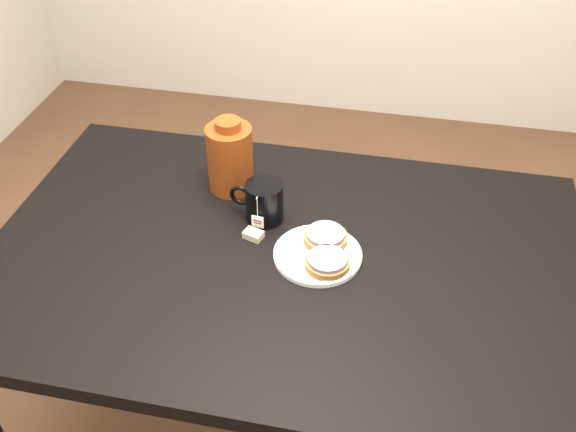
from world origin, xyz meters
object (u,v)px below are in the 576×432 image
at_px(plate, 318,254).
at_px(bagel_back, 325,237).
at_px(mug, 264,201).
at_px(bagel_package, 230,157).
at_px(bagel_front, 327,262).
at_px(table, 285,279).
at_px(teabag_pouch, 253,235).

distance_m(plate, bagel_back, 0.05).
distance_m(plate, mug, 0.20).
xyz_separation_m(bagel_back, bagel_package, (-0.28, 0.18, 0.07)).
bearing_deg(plate, bagel_package, 140.18).
relative_size(plate, mug, 1.45).
distance_m(plate, bagel_front, 0.05).
bearing_deg(plate, bagel_front, -54.07).
xyz_separation_m(table, bagel_back, (0.09, 0.05, 0.11)).
xyz_separation_m(bagel_front, teabag_pouch, (-0.19, 0.07, -0.02)).
height_order(plate, bagel_front, bagel_front).
bearing_deg(bagel_back, mug, 157.90).
relative_size(table, teabag_pouch, 31.11).
distance_m(bagel_back, bagel_package, 0.34).
height_order(bagel_back, bagel_package, bagel_package).
xyz_separation_m(table, bagel_package, (-0.19, 0.23, 0.18)).
bearing_deg(plate, bagel_back, 76.94).
xyz_separation_m(plate, bagel_back, (0.01, 0.05, 0.02)).
height_order(plate, bagel_back, bagel_back).
height_order(bagel_back, teabag_pouch, bagel_back).
bearing_deg(bagel_package, bagel_back, -32.57).
xyz_separation_m(bagel_back, bagel_front, (0.02, -0.08, 0.00)).
distance_m(plate, teabag_pouch, 0.17).
height_order(table, mug, mug).
distance_m(bagel_front, mug, 0.24).
relative_size(bagel_front, teabag_pouch, 3.04).
bearing_deg(table, bagel_back, 30.16).
distance_m(bagel_back, teabag_pouch, 0.17).
bearing_deg(teabag_pouch, bagel_back, 3.48).
bearing_deg(teabag_pouch, table, -24.88).
bearing_deg(bagel_front, teabag_pouch, 158.83).
bearing_deg(table, mug, 123.71).
bearing_deg(bagel_front, bagel_back, 101.74).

